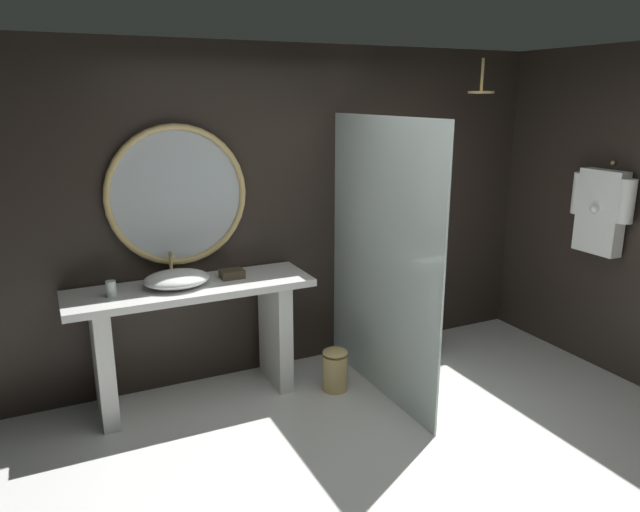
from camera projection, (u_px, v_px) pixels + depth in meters
ground_plane at (413, 484)px, 3.48m from camera, size 5.76×5.76×0.00m
back_wall_panel at (286, 212)px, 4.79m from camera, size 4.80×0.10×2.60m
side_wall_right at (608, 212)px, 4.78m from camera, size 0.10×2.47×2.60m
vanity_counter at (193, 326)px, 4.31m from camera, size 1.74×0.54×0.90m
vessel_sink at (177, 279)px, 4.18m from camera, size 0.46×0.38×0.22m
tumbler_cup at (111, 289)px, 3.98m from camera, size 0.07×0.07×0.11m
tissue_box at (232, 274)px, 4.39m from camera, size 0.17×0.13×0.06m
round_wall_mirror at (178, 196)px, 4.29m from camera, size 1.04×0.05×1.04m
shower_glass_panel at (381, 260)px, 4.35m from camera, size 0.02×1.49×2.08m
rain_shower_head at (481, 90)px, 4.77m from camera, size 0.21×0.21×0.27m
hanging_bathrobe at (601, 208)px, 4.68m from camera, size 0.20×0.55×0.74m
toilet at (412, 322)px, 5.25m from camera, size 0.39×0.57×0.55m
waste_bin at (335, 369)px, 4.56m from camera, size 0.20×0.20×0.34m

